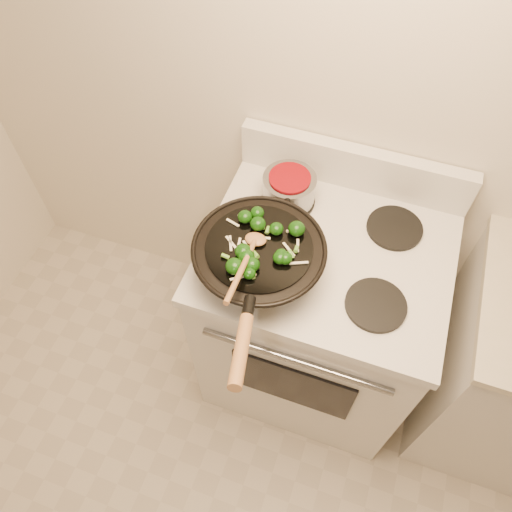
% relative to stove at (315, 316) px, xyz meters
% --- Properties ---
extents(stove, '(0.78, 0.67, 1.08)m').
position_rel_stove_xyz_m(stove, '(0.00, 0.00, 0.00)').
color(stove, silver).
rests_on(stove, ground).
extents(wok, '(0.39, 0.64, 0.23)m').
position_rel_stove_xyz_m(wok, '(-0.18, -0.16, 0.53)').
color(wok, black).
rests_on(wok, stove).
extents(stirfry, '(0.27, 0.26, 0.04)m').
position_rel_stove_xyz_m(stirfry, '(-0.18, -0.16, 0.60)').
color(stirfry, '#0E3508').
rests_on(stirfry, wok).
extents(wooden_spoon, '(0.06, 0.28, 0.08)m').
position_rel_stove_xyz_m(wooden_spoon, '(-0.19, -0.21, 0.61)').
color(wooden_spoon, '#98673B').
rests_on(wooden_spoon, wok).
extents(saucepan, '(0.17, 0.28, 0.10)m').
position_rel_stove_xyz_m(saucepan, '(-0.18, 0.15, 0.51)').
color(saucepan, gray).
rests_on(saucepan, stove).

